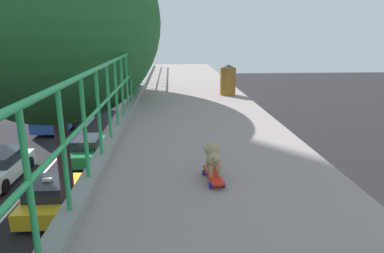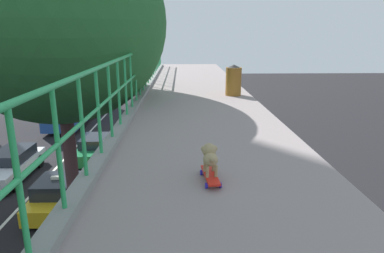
% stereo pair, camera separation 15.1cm
% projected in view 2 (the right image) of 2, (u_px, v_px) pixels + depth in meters
% --- Properties ---
extents(green_railing, '(0.20, 31.07, 1.23)m').
position_uv_depth(green_railing, '(47.00, 210.00, 2.65)').
color(green_railing, gray).
rests_on(green_railing, overpass_deck).
extents(car_yellow_cab_fifth, '(1.88, 3.87, 1.52)m').
position_uv_depth(car_yellow_cab_fifth, '(59.00, 194.00, 14.15)').
color(car_yellow_cab_fifth, yellow).
rests_on(car_yellow_cab_fifth, ground).
extents(car_white_sixth, '(1.83, 4.56, 1.42)m').
position_uv_depth(car_white_sixth, '(12.00, 165.00, 17.14)').
color(car_white_sixth, white).
rests_on(car_white_sixth, ground).
extents(car_green_seventh, '(1.89, 4.12, 1.40)m').
position_uv_depth(car_green_seventh, '(96.00, 148.00, 19.74)').
color(car_green_seventh, '#1B6F3D').
rests_on(car_green_seventh, ground).
extents(city_bus, '(2.55, 11.47, 3.55)m').
position_uv_depth(city_bus, '(79.00, 96.00, 28.98)').
color(city_bus, '#224994').
rests_on(city_bus, ground).
extents(roadside_tree_mid, '(5.54, 5.54, 9.98)m').
position_uv_depth(roadside_tree_mid, '(57.00, 23.00, 8.50)').
color(roadside_tree_mid, '#4C3132').
rests_on(roadside_tree_mid, ground).
extents(toy_skateboard, '(0.22, 0.57, 0.09)m').
position_uv_depth(toy_skateboard, '(210.00, 176.00, 3.82)').
color(toy_skateboard, red).
rests_on(toy_skateboard, overpass_deck).
extents(small_dog, '(0.20, 0.36, 0.33)m').
position_uv_depth(small_dog, '(210.00, 156.00, 3.81)').
color(small_dog, tan).
rests_on(small_dog, toy_skateboard).
extents(litter_bin, '(0.43, 0.43, 0.83)m').
position_uv_depth(litter_bin, '(234.00, 80.00, 9.08)').
color(litter_bin, '#915D20').
rests_on(litter_bin, overpass_deck).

